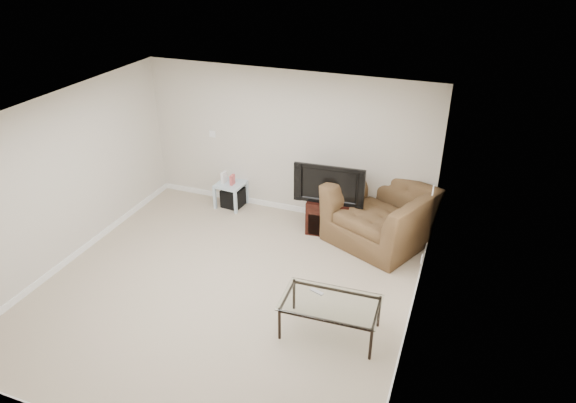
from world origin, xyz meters
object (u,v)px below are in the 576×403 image
at_px(tv_stand, 329,215).
at_px(subwoofer, 233,198).
at_px(recliner, 380,205).
at_px(television, 330,182).
at_px(side_table, 231,195).
at_px(coffee_table, 330,317).

distance_m(tv_stand, subwoofer, 1.89).
bearing_deg(recliner, television, -154.37).
bearing_deg(side_table, subwoofer, 29.78).
bearing_deg(coffee_table, subwoofer, 134.96).
bearing_deg(television, subwoofer, 168.26).
relative_size(tv_stand, recliner, 0.47).
bearing_deg(television, tv_stand, 90.90).
height_order(television, recliner, recliner).
relative_size(recliner, coffee_table, 1.23).
xyz_separation_m(side_table, recliner, (2.71, -0.23, 0.42)).
height_order(side_table, recliner, recliner).
distance_m(tv_stand, side_table, 1.91).
xyz_separation_m(tv_stand, recliner, (0.82, -0.01, 0.35)).
bearing_deg(tv_stand, recliner, -5.51).
bearing_deg(television, coffee_table, -76.90).
bearing_deg(coffee_table, side_table, 135.48).
distance_m(subwoofer, coffee_table, 3.63).
relative_size(television, subwoofer, 3.05).
relative_size(tv_stand, coffee_table, 0.58).
height_order(tv_stand, recliner, recliner).
bearing_deg(side_table, recliner, -4.85).
distance_m(television, recliner, 0.86).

